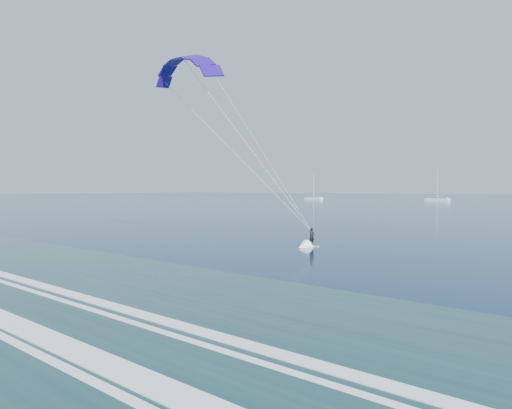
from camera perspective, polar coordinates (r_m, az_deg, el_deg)
name	(u,v)px	position (r m, az deg, el deg)	size (l,w,h in m)	color
kitesurfer_rig	(245,143)	(42.16, -1.32, 7.75)	(15.42, 9.49, 18.77)	#F7A91D
sailboat_0	(314,198)	(217.20, 7.21, 0.78)	(8.96, 2.40, 12.15)	silver
sailboat_1	(437,200)	(204.87, 21.70, 0.58)	(9.73, 2.40, 13.23)	silver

